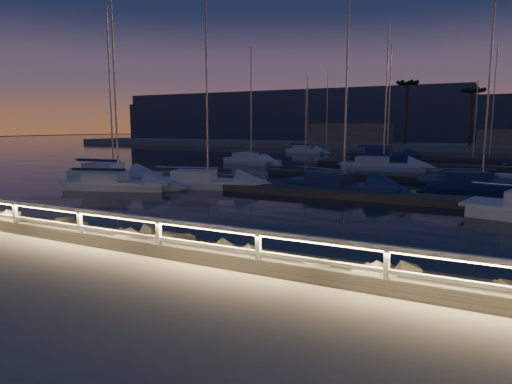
% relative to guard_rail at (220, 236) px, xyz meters
% --- Properties ---
extents(ground, '(400.00, 400.00, 0.00)m').
position_rel_guard_rail_xyz_m(ground, '(0.07, 0.00, -0.77)').
color(ground, gray).
rests_on(ground, ground).
extents(harbor_water, '(400.00, 440.00, 0.60)m').
position_rel_guard_rail_xyz_m(harbor_water, '(0.07, 31.22, -1.74)').
color(harbor_water, black).
rests_on(harbor_water, ground).
extents(guard_rail, '(44.11, 0.12, 1.06)m').
position_rel_guard_rail_xyz_m(guard_rail, '(0.00, 0.00, 0.00)').
color(guard_rail, white).
rests_on(guard_rail, ground).
extents(riprap, '(41.85, 3.05, 1.48)m').
position_rel_guard_rail_xyz_m(riprap, '(-2.40, 1.38, -0.97)').
color(riprap, slate).
rests_on(riprap, ground).
extents(floating_docks, '(22.00, 36.00, 0.40)m').
position_rel_guard_rail_xyz_m(floating_docks, '(0.07, 32.50, -1.17)').
color(floating_docks, '#554F46').
rests_on(floating_docks, ground).
extents(far_shore, '(160.00, 14.00, 5.20)m').
position_rel_guard_rail_xyz_m(far_shore, '(-0.06, 74.05, -0.48)').
color(far_shore, gray).
rests_on(far_shore, ground).
extents(palm_left, '(3.00, 3.00, 11.20)m').
position_rel_guard_rail_xyz_m(palm_left, '(-7.93, 72.00, 9.36)').
color(palm_left, '#4F3E25').
rests_on(palm_left, ground).
extents(palm_center, '(3.00, 3.00, 9.70)m').
position_rel_guard_rail_xyz_m(palm_center, '(2.07, 73.00, 8.01)').
color(palm_center, '#4F3E25').
rests_on(palm_center, ground).
extents(distant_hills, '(230.00, 37.50, 18.00)m').
position_rel_guard_rail_xyz_m(distant_hills, '(-22.06, 133.69, 3.96)').
color(distant_hills, '#3D465E').
rests_on(distant_hills, ground).
extents(sailboat_a, '(7.75, 3.20, 12.89)m').
position_rel_guard_rail_xyz_m(sailboat_a, '(-20.14, 16.37, -0.92)').
color(sailboat_a, silver).
rests_on(sailboat_a, ground).
extents(sailboat_b, '(7.39, 4.21, 12.16)m').
position_rel_guard_rail_xyz_m(sailboat_b, '(-15.79, 12.42, -0.96)').
color(sailboat_b, silver).
rests_on(sailboat_b, ground).
extents(sailboat_c, '(8.43, 4.90, 13.84)m').
position_rel_guard_rail_xyz_m(sailboat_c, '(-2.60, 18.39, -0.94)').
color(sailboat_c, navy).
rests_on(sailboat_c, ground).
extents(sailboat_f, '(7.81, 4.17, 12.83)m').
position_rel_guard_rail_xyz_m(sailboat_f, '(-11.05, 15.69, -0.94)').
color(sailboat_f, silver).
rests_on(sailboat_f, ground).
extents(sailboat_g, '(8.15, 4.32, 13.33)m').
position_rel_guard_rail_xyz_m(sailboat_g, '(5.06, 23.58, -0.95)').
color(sailboat_g, navy).
rests_on(sailboat_g, ground).
extents(sailboat_i, '(7.46, 4.32, 12.35)m').
position_rel_guard_rail_xyz_m(sailboat_i, '(-17.43, 33.72, -0.93)').
color(sailboat_i, silver).
rests_on(sailboat_i, ground).
extents(sailboat_j, '(8.26, 3.25, 13.72)m').
position_rel_guard_rail_xyz_m(sailboat_j, '(-3.47, 33.60, -0.92)').
color(sailboat_j, silver).
rests_on(sailboat_j, ground).
extents(sailboat_m, '(7.01, 3.69, 11.57)m').
position_rel_guard_rail_xyz_m(sailboat_m, '(-19.47, 55.05, -0.95)').
color(sailboat_m, silver).
rests_on(sailboat_m, ground).
extents(sailboat_n, '(8.48, 3.04, 14.19)m').
position_rel_guard_rail_xyz_m(sailboat_n, '(-6.58, 50.19, -0.91)').
color(sailboat_n, navy).
rests_on(sailboat_n, ground).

